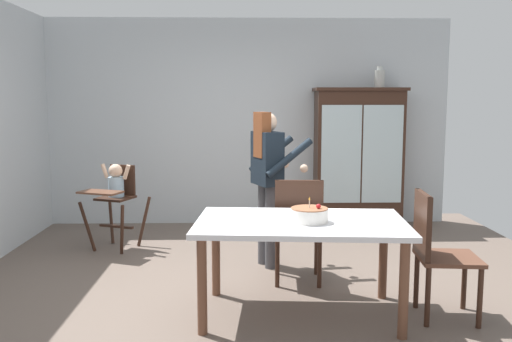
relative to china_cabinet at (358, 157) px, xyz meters
The scene contains 10 objects.
ground_plane 2.91m from the china_cabinet, 121.32° to the right, with size 6.24×6.24×0.00m, color #66564C.
wall_back 1.53m from the china_cabinet, 169.62° to the left, with size 5.32×0.06×2.70m, color silver.
china_cabinet is the anchor object (origin of this frame).
ceramic_vase 1.04m from the china_cabinet, ahead, with size 0.13×0.13×0.27m.
high_chair_with_toddler 3.09m from the china_cabinet, 160.58° to the right, with size 0.74×0.82×0.95m.
adult_person 2.11m from the china_cabinet, 126.41° to the right, with size 0.63×0.62×1.53m.
dining_table 3.16m from the china_cabinet, 109.76° to the right, with size 1.65×1.09×0.74m.
birthday_cake 3.19m from the china_cabinet, 108.47° to the right, with size 0.28×0.28×0.19m.
dining_chair_far_side 2.51m from the china_cabinet, 114.00° to the right, with size 0.47×0.47×0.96m.
dining_chair_right_end 3.07m from the china_cabinet, 91.18° to the right, with size 0.48×0.48×0.96m.
Camera 1 is at (-0.08, -4.63, 1.64)m, focal length 38.35 mm.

